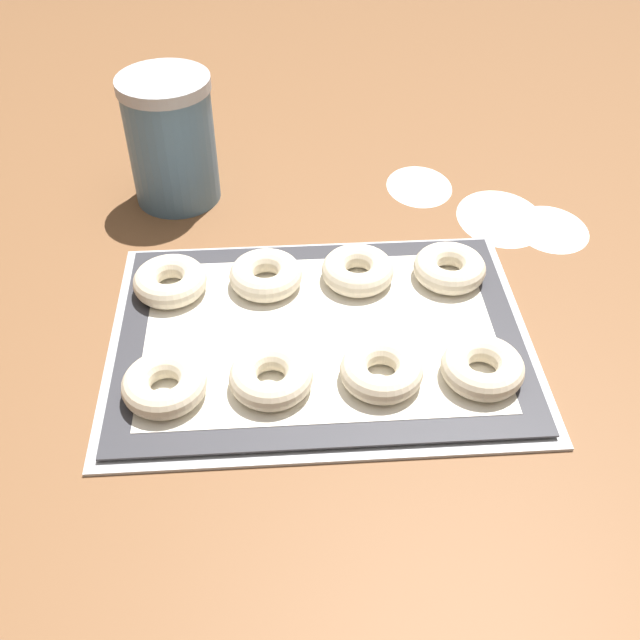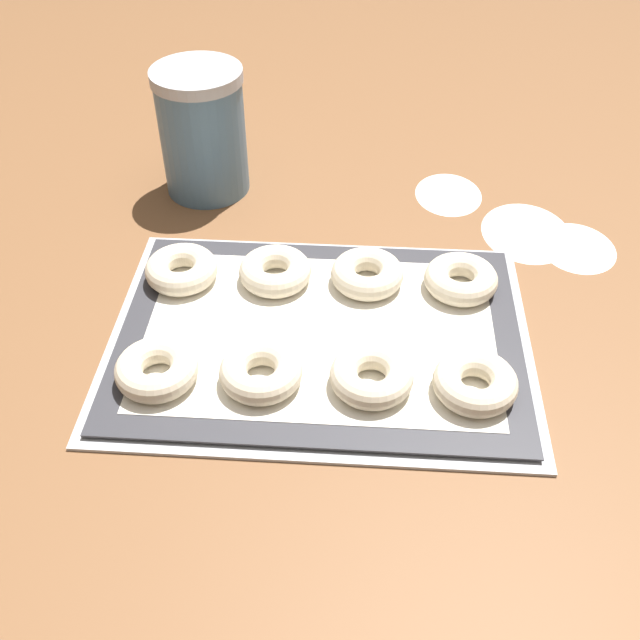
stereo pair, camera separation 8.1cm
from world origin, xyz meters
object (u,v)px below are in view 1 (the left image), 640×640
bagel_front_mid_left (271,376)px  bagel_front_far_right (483,368)px  bagel_back_mid_left (266,275)px  bagel_back_mid_right (358,270)px  bagel_back_far_right (450,268)px  baking_tray (320,334)px  flour_canister (171,140)px  bagel_front_far_left (164,385)px  bagel_back_far_left (170,281)px  bagel_front_mid_right (381,370)px

bagel_front_mid_left → bagel_front_far_right: bearing=-0.4°
bagel_front_mid_left → bagel_back_mid_left: same height
bagel_front_far_right → bagel_back_mid_right: same height
bagel_back_mid_left → bagel_back_far_right: (0.22, -0.00, 0.00)m
baking_tray → bagel_front_far_right: bearing=-27.1°
baking_tray → flour_canister: flour_canister is taller
bagel_back_mid_left → bagel_back_far_right: same height
bagel_front_mid_left → bagel_back_mid_left: size_ratio=1.00×
bagel_front_mid_left → bagel_back_mid_right: size_ratio=1.00×
baking_tray → bagel_back_far_right: bagel_back_far_right is taller
flour_canister → bagel_front_mid_left: bearing=-72.0°
bagel_front_far_left → bagel_back_mid_left: bearing=58.4°
bagel_front_far_left → bagel_back_far_left: (-0.01, 0.17, 0.00)m
bagel_front_mid_left → bagel_back_far_right: 0.28m
bagel_front_far_left → bagel_back_mid_left: (0.11, 0.17, 0.00)m
bagel_back_far_left → flour_canister: (-0.01, 0.23, 0.06)m
bagel_front_far_left → bagel_back_mid_left: size_ratio=1.00×
bagel_front_far_left → bagel_front_far_right: size_ratio=1.00×
bagel_front_far_right → bagel_back_far_right: same height
baking_tray → bagel_back_mid_left: bearing=125.4°
baking_tray → bagel_back_mid_right: size_ratio=5.42×
bagel_back_mid_left → flour_canister: (-0.12, 0.22, 0.06)m
bagel_front_mid_right → bagel_front_far_right: size_ratio=1.00×
bagel_back_far_right → flour_canister: 0.42m
bagel_front_mid_right → bagel_back_far_left: same height
bagel_front_mid_left → bagel_front_far_right: 0.22m
bagel_back_far_right → bagel_front_mid_right: bearing=-122.2°
flour_canister → bagel_back_mid_right: bearing=-43.1°
bagel_front_mid_left → baking_tray: bearing=56.0°
bagel_front_mid_left → bagel_back_far_right: (0.22, 0.17, 0.00)m
baking_tray → bagel_front_mid_left: size_ratio=5.42×
baking_tray → bagel_back_mid_left: 0.11m
bagel_back_mid_right → flour_canister: (-0.23, 0.22, 0.06)m
bagel_front_far_left → bagel_front_mid_right: size_ratio=1.00×
baking_tray → bagel_back_mid_left: size_ratio=5.42×
bagel_front_far_right → bagel_front_mid_right: bearing=178.5°
bagel_front_mid_left → bagel_front_mid_right: 0.12m
bagel_back_mid_right → bagel_back_mid_left: bearing=-178.9°
bagel_back_mid_left → bagel_back_mid_right: size_ratio=1.00×
bagel_back_mid_left → bagel_back_mid_right: (0.11, 0.00, 0.00)m
flour_canister → bagel_front_mid_right: bearing=-58.0°
bagel_back_far_left → bagel_back_mid_right: same height
bagel_front_mid_left → bagel_back_mid_right: 0.20m
bagel_front_far_left → bagel_front_mid_left: bearing=2.2°
bagel_front_mid_right → bagel_back_mid_left: 0.21m
bagel_front_far_left → bagel_front_mid_right: same height
bagel_front_mid_left → bagel_back_far_left: (-0.12, 0.16, 0.00)m
bagel_back_mid_left → bagel_front_far_right: bearing=-36.9°
bagel_front_far_left → baking_tray: bearing=27.9°
bagel_front_far_right → bagel_back_mid_left: bearing=143.1°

